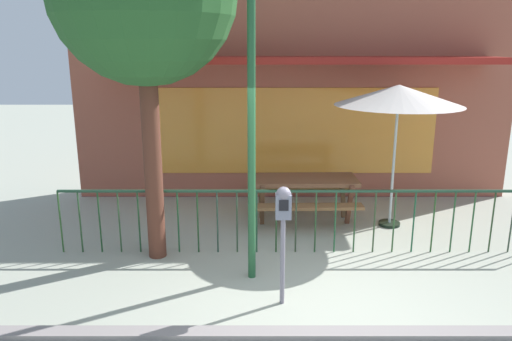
{
  "coord_description": "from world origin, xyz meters",
  "views": [
    {
      "loc": [
        -0.73,
        -4.98,
        3.0
      ],
      "look_at": [
        -0.75,
        2.1,
        1.15
      ],
      "focal_mm": 33.89,
      "sensor_mm": 36.0,
      "label": 1
    }
  ],
  "objects_px": {
    "parking_meter_near": "(284,215)",
    "street_lamp": "(253,69)",
    "patio_umbrella": "(400,96)",
    "picnic_table_left": "(306,187)"
  },
  "relations": [
    {
      "from": "parking_meter_near",
      "to": "street_lamp",
      "type": "relative_size",
      "value": 0.35
    },
    {
      "from": "patio_umbrella",
      "to": "parking_meter_near",
      "type": "height_order",
      "value": "patio_umbrella"
    },
    {
      "from": "street_lamp",
      "to": "parking_meter_near",
      "type": "bearing_deg",
      "value": -61.54
    },
    {
      "from": "patio_umbrella",
      "to": "street_lamp",
      "type": "xyz_separation_m",
      "value": [
        -2.34,
        -1.91,
        0.51
      ]
    },
    {
      "from": "parking_meter_near",
      "to": "patio_umbrella",
      "type": "bearing_deg",
      "value": 52.57
    },
    {
      "from": "picnic_table_left",
      "to": "patio_umbrella",
      "type": "distance_m",
      "value": 2.17
    },
    {
      "from": "picnic_table_left",
      "to": "patio_umbrella",
      "type": "relative_size",
      "value": 0.77
    },
    {
      "from": "picnic_table_left",
      "to": "street_lamp",
      "type": "distance_m",
      "value": 3.13
    },
    {
      "from": "patio_umbrella",
      "to": "picnic_table_left",
      "type": "bearing_deg",
      "value": 171.06
    },
    {
      "from": "patio_umbrella",
      "to": "street_lamp",
      "type": "relative_size",
      "value": 0.57
    }
  ]
}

